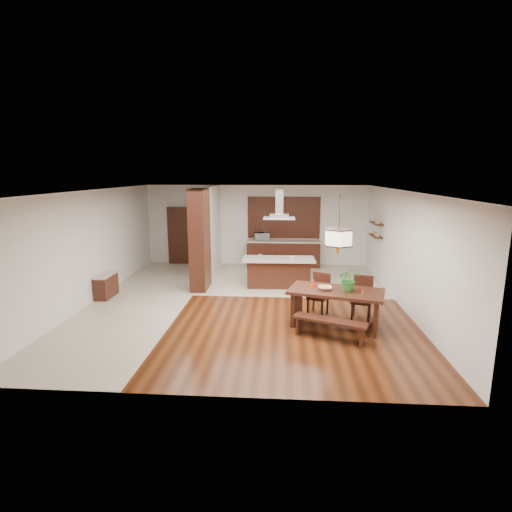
# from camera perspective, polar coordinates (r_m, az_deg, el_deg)

# --- Properties ---
(room_shell) EXTENTS (9.00, 9.04, 2.92)m
(room_shell) POSITION_cam_1_polar(r_m,az_deg,el_deg) (10.07, -1.71, 4.55)
(room_shell) COLOR #38190A
(room_shell) RESTS_ON ground
(tile_hallway) EXTENTS (2.50, 9.00, 0.01)m
(tile_hallway) POSITION_cam_1_polar(r_m,az_deg,el_deg) (11.13, -15.95, -6.06)
(tile_hallway) COLOR beige
(tile_hallway) RESTS_ON ground
(tile_kitchen) EXTENTS (5.50, 4.00, 0.01)m
(tile_kitchen) POSITION_cam_1_polar(r_m,az_deg,el_deg) (12.89, 4.99, -3.20)
(tile_kitchen) COLOR beige
(tile_kitchen) RESTS_ON ground
(soffit_band) EXTENTS (8.00, 9.00, 0.02)m
(soffit_band) POSITION_cam_1_polar(r_m,az_deg,el_deg) (10.00, -1.74, 9.23)
(soffit_band) COLOR #371D0D
(soffit_band) RESTS_ON room_shell
(partition_pier) EXTENTS (0.45, 1.00, 2.90)m
(partition_pier) POSITION_cam_1_polar(r_m,az_deg,el_deg) (11.55, -8.04, 2.31)
(partition_pier) COLOR black
(partition_pier) RESTS_ON ground
(partition_stub) EXTENTS (0.18, 2.40, 2.90)m
(partition_stub) POSITION_cam_1_polar(r_m,az_deg,el_deg) (13.59, -6.23, 3.78)
(partition_stub) COLOR silver
(partition_stub) RESTS_ON ground
(hallway_console) EXTENTS (0.37, 0.88, 0.63)m
(hallway_console) POSITION_cam_1_polar(r_m,az_deg,el_deg) (11.62, -20.64, -4.03)
(hallway_console) COLOR black
(hallway_console) RESTS_ON ground
(hallway_doorway) EXTENTS (1.10, 0.20, 2.10)m
(hallway_doorway) POSITION_cam_1_polar(r_m,az_deg,el_deg) (14.99, -10.36, 2.86)
(hallway_doorway) COLOR black
(hallway_doorway) RESTS_ON ground
(rear_counter) EXTENTS (2.60, 0.62, 0.95)m
(rear_counter) POSITION_cam_1_polar(r_m,az_deg,el_deg) (14.43, 3.92, 0.37)
(rear_counter) COLOR black
(rear_counter) RESTS_ON ground
(kitchen_window) EXTENTS (2.60, 0.08, 1.50)m
(kitchen_window) POSITION_cam_1_polar(r_m,az_deg,el_deg) (14.49, 3.99, 5.51)
(kitchen_window) COLOR brown
(kitchen_window) RESTS_ON room_shell
(shelf_lower) EXTENTS (0.26, 0.90, 0.04)m
(shelf_lower) POSITION_cam_1_polar(r_m,az_deg,el_deg) (13.02, 16.71, 2.77)
(shelf_lower) COLOR black
(shelf_lower) RESTS_ON room_shell
(shelf_upper) EXTENTS (0.26, 0.90, 0.04)m
(shelf_upper) POSITION_cam_1_polar(r_m,az_deg,el_deg) (12.97, 16.82, 4.51)
(shelf_upper) COLOR black
(shelf_upper) RESTS_ON room_shell
(dining_table) EXTENTS (2.21, 1.51, 0.84)m
(dining_table) POSITION_cam_1_polar(r_m,az_deg,el_deg) (8.94, 11.33, -6.15)
(dining_table) COLOR black
(dining_table) RESTS_ON ground
(dining_bench) EXTENTS (1.51, 0.91, 0.42)m
(dining_bench) POSITION_cam_1_polar(r_m,az_deg,el_deg) (8.40, 10.48, -10.24)
(dining_bench) COLOR black
(dining_bench) RESTS_ON ground
(dining_chair_left) EXTENTS (0.59, 0.59, 0.99)m
(dining_chair_left) POSITION_cam_1_polar(r_m,az_deg,el_deg) (9.63, 8.87, -5.48)
(dining_chair_left) COLOR black
(dining_chair_left) RESTS_ON ground
(dining_chair_right) EXTENTS (0.56, 0.56, 1.01)m
(dining_chair_right) POSITION_cam_1_polar(r_m,az_deg,el_deg) (9.50, 14.86, -5.92)
(dining_chair_right) COLOR black
(dining_chair_right) RESTS_ON ground
(pendant_lantern) EXTENTS (0.64, 0.64, 1.31)m
(pendant_lantern) POSITION_cam_1_polar(r_m,az_deg,el_deg) (8.58, 11.77, 4.26)
(pendant_lantern) COLOR beige
(pendant_lantern) RESTS_ON room_shell
(foliage_plant) EXTENTS (0.53, 0.48, 0.51)m
(foliage_plant) POSITION_cam_1_polar(r_m,az_deg,el_deg) (8.80, 13.12, -3.26)
(foliage_plant) COLOR #2D7527
(foliage_plant) RESTS_ON dining_table
(fruit_bowl) EXTENTS (0.30, 0.30, 0.07)m
(fruit_bowl) POSITION_cam_1_polar(r_m,az_deg,el_deg) (8.83, 9.83, -4.55)
(fruit_bowl) COLOR beige
(fruit_bowl) RESTS_ON dining_table
(napkin_cone) EXTENTS (0.15, 0.15, 0.20)m
(napkin_cone) POSITION_cam_1_polar(r_m,az_deg,el_deg) (8.99, 8.18, -3.77)
(napkin_cone) COLOR #AB200C
(napkin_cone) RESTS_ON dining_table
(gold_ornament) EXTENTS (0.08, 0.08, 0.09)m
(gold_ornament) POSITION_cam_1_polar(r_m,az_deg,el_deg) (8.71, 15.00, -4.97)
(gold_ornament) COLOR gold
(gold_ornament) RESTS_ON dining_table
(kitchen_island) EXTENTS (2.13, 0.97, 0.87)m
(kitchen_island) POSITION_cam_1_polar(r_m,az_deg,el_deg) (11.86, 3.25, -2.30)
(kitchen_island) COLOR black
(kitchen_island) RESTS_ON ground
(range_hood) EXTENTS (0.90, 0.55, 0.87)m
(range_hood) POSITION_cam_1_polar(r_m,az_deg,el_deg) (11.54, 3.37, 7.47)
(range_hood) COLOR silver
(range_hood) RESTS_ON room_shell
(island_cup) EXTENTS (0.16, 0.16, 0.10)m
(island_cup) POSITION_cam_1_polar(r_m,az_deg,el_deg) (11.67, 5.18, -0.19)
(island_cup) COLOR white
(island_cup) RESTS_ON kitchen_island
(microwave) EXTENTS (0.57, 0.44, 0.29)m
(microwave) POSITION_cam_1_polar(r_m,az_deg,el_deg) (14.31, 0.81, 2.81)
(microwave) COLOR silver
(microwave) RESTS_ON rear_counter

